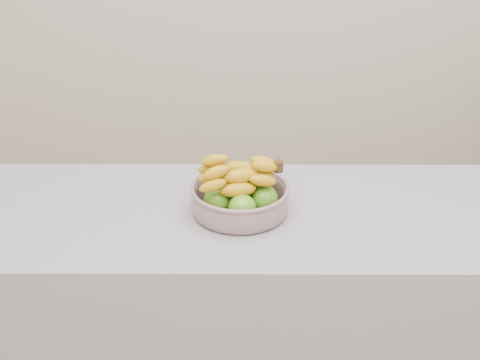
{
  "coord_description": "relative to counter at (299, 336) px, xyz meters",
  "views": [
    {
      "loc": [
        -0.18,
        -1.19,
        1.85
      ],
      "look_at": [
        -0.18,
        0.43,
        1.0
      ],
      "focal_mm": 50.0,
      "sensor_mm": 36.0,
      "label": 1
    }
  ],
  "objects": [
    {
      "name": "fruit_bowl",
      "position": [
        -0.18,
        -0.0,
        0.5
      ],
      "size": [
        0.28,
        0.28,
        0.15
      ],
      "rotation": [
        0.0,
        0.0,
        0.09
      ],
      "color": "#939BB1",
      "rests_on": "counter"
    },
    {
      "name": "counter",
      "position": [
        0.0,
        0.0,
        0.0
      ],
      "size": [
        2.0,
        0.6,
        0.9
      ],
      "primitive_type": "cube",
      "color": "#9D9BA3",
      "rests_on": "ground"
    }
  ]
}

